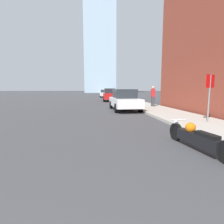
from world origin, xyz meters
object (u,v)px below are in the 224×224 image
at_px(parked_car_white, 124,100).
at_px(stop_sign, 210,90).
at_px(parked_car_red, 110,95).
at_px(motorcycle, 196,137).
at_px(pedestrian, 153,96).
at_px(parked_car_silver, 104,93).

xyz_separation_m(parked_car_white, stop_sign, (2.82, -6.25, 0.81)).
relative_size(parked_car_white, parked_car_red, 1.01).
relative_size(motorcycle, stop_sign, 1.16).
xyz_separation_m(motorcycle, stop_sign, (2.56, 3.14, 1.30)).
distance_m(parked_car_white, parked_car_red, 11.18).
distance_m(parked_car_white, stop_sign, 6.91).
xyz_separation_m(motorcycle, parked_car_red, (-0.29, 20.58, 0.54)).
xyz_separation_m(motorcycle, parked_car_white, (-0.26, 9.39, 0.49)).
bearing_deg(parked_car_white, stop_sign, -66.75).
distance_m(parked_car_red, pedestrian, 10.14).
bearing_deg(stop_sign, parked_car_red, 99.29).
bearing_deg(parked_car_red, stop_sign, -77.73).
bearing_deg(parked_car_red, pedestrian, -70.10).
distance_m(motorcycle, parked_car_red, 20.59).
height_order(motorcycle, parked_car_white, parked_car_white).
height_order(parked_car_red, pedestrian, pedestrian).
xyz_separation_m(motorcycle, parked_car_silver, (-0.14, 32.88, 0.47)).
height_order(parked_car_silver, stop_sign, stop_sign).
height_order(parked_car_white, parked_car_silver, parked_car_white).
bearing_deg(stop_sign, motorcycle, -129.18).
xyz_separation_m(parked_car_silver, pedestrian, (2.80, -22.00, 0.28)).
bearing_deg(parked_car_white, parked_car_silver, 88.64).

